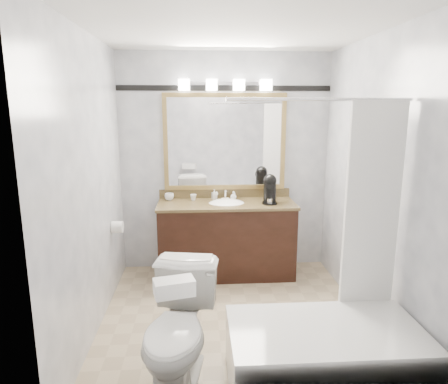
{
  "coord_description": "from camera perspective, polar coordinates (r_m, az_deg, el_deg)",
  "views": [
    {
      "loc": [
        -0.31,
        -3.29,
        1.91
      ],
      "look_at": [
        -0.07,
        0.35,
        1.12
      ],
      "focal_mm": 32.0,
      "sensor_mm": 36.0,
      "label": 1
    }
  ],
  "objects": [
    {
      "name": "tissue_box",
      "position": [
        2.41,
        -7.12,
        -13.34
      ],
      "size": [
        0.26,
        0.18,
        0.1
      ],
      "primitive_type": "cube",
      "rotation": [
        0.0,
        0.0,
        0.24
      ],
      "color": "white",
      "rests_on": "toilet"
    },
    {
      "name": "soap_bottle_a",
      "position": [
        4.62,
        -1.4,
        -0.31
      ],
      "size": [
        0.06,
        0.07,
        0.11
      ],
      "primitive_type": "imported",
      "rotation": [
        0.0,
        0.0,
        0.34
      ],
      "color": "white",
      "rests_on": "vanity"
    },
    {
      "name": "vanity",
      "position": [
        4.56,
        0.35,
        -6.52
      ],
      "size": [
        1.53,
        0.58,
        0.97
      ],
      "color": "black",
      "rests_on": "ground"
    },
    {
      "name": "vanity_light_bar",
      "position": [
        4.53,
        0.18,
        15.08
      ],
      "size": [
        1.02,
        0.14,
        0.12
      ],
      "color": "silver",
      "rests_on": "room"
    },
    {
      "name": "bathtub",
      "position": [
        3.02,
        14.52,
        -20.81
      ],
      "size": [
        1.3,
        0.75,
        1.96
      ],
      "color": "white",
      "rests_on": "ground"
    },
    {
      "name": "soap_bottle_b",
      "position": [
        4.59,
        1.35,
        -0.52
      ],
      "size": [
        0.08,
        0.08,
        0.09
      ],
      "primitive_type": "imported",
      "rotation": [
        0.0,
        0.0,
        0.1
      ],
      "color": "white",
      "rests_on": "vanity"
    },
    {
      "name": "cup_left",
      "position": [
        4.59,
        -7.83,
        -0.69
      ],
      "size": [
        0.12,
        0.12,
        0.08
      ],
      "primitive_type": "imported",
      "rotation": [
        0.0,
        0.0,
        0.21
      ],
      "color": "white",
      "rests_on": "vanity"
    },
    {
      "name": "soap_bar",
      "position": [
        4.56,
        0.17,
        -1.04
      ],
      "size": [
        0.09,
        0.06,
        0.02
      ],
      "primitive_type": "cube",
      "rotation": [
        0.0,
        0.0,
        0.2
      ],
      "color": "beige",
      "rests_on": "vanity"
    },
    {
      "name": "mirror",
      "position": [
        4.6,
        0.12,
        7.14
      ],
      "size": [
        1.4,
        0.04,
        1.1
      ],
      "color": "#A4854A",
      "rests_on": "room"
    },
    {
      "name": "toilet",
      "position": [
        2.88,
        -6.54,
        -19.17
      ],
      "size": [
        0.59,
        0.87,
        0.82
      ],
      "primitive_type": "imported",
      "rotation": [
        0.0,
        0.0,
        -0.17
      ],
      "color": "white",
      "rests_on": "ground"
    },
    {
      "name": "accent_stripe",
      "position": [
        4.6,
        0.12,
        14.62
      ],
      "size": [
        2.4,
        0.01,
        0.06
      ],
      "primitive_type": "cube",
      "color": "black",
      "rests_on": "room"
    },
    {
      "name": "room",
      "position": [
        3.37,
        1.62,
        0.97
      ],
      "size": [
        2.42,
        2.62,
        2.52
      ],
      "color": "tan",
      "rests_on": "ground"
    },
    {
      "name": "coffee_maker",
      "position": [
        4.43,
        6.57,
        0.54
      ],
      "size": [
        0.17,
        0.21,
        0.32
      ],
      "rotation": [
        0.0,
        0.0,
        -0.16
      ],
      "color": "black",
      "rests_on": "vanity"
    },
    {
      "name": "cup_right",
      "position": [
        4.57,
        -4.4,
        -0.76
      ],
      "size": [
        0.1,
        0.1,
        0.07
      ],
      "primitive_type": "imported",
      "rotation": [
        0.0,
        0.0,
        -0.42
      ],
      "color": "white",
      "rests_on": "vanity"
    },
    {
      "name": "tp_roll",
      "position": [
        4.22,
        -14.99,
        -4.85
      ],
      "size": [
        0.11,
        0.12,
        0.12
      ],
      "primitive_type": "cylinder",
      "rotation": [
        0.0,
        1.57,
        0.0
      ],
      "color": "white",
      "rests_on": "room"
    }
  ]
}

